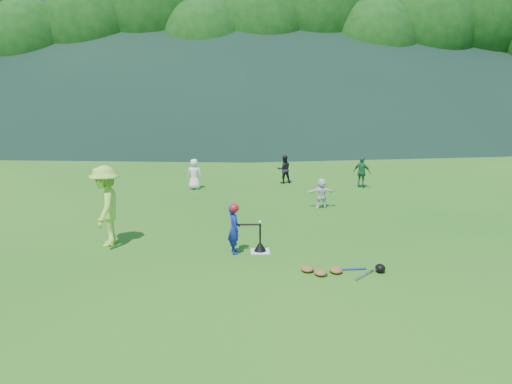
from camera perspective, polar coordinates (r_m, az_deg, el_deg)
ground at (r=12.06m, az=0.47°, el=-6.82°), size 120.00×120.00×0.00m
home_plate at (r=12.05m, az=0.47°, el=-6.77°), size 0.45×0.45×0.02m
baseball at (r=11.83m, az=0.48°, el=-3.45°), size 0.08×0.08×0.08m
batter_child at (r=11.79m, az=-2.52°, el=-4.25°), size 0.37×0.48×1.19m
adult_coach at (r=12.79m, az=-16.78°, el=-1.54°), size 0.83×1.34×2.00m
fielder_a at (r=18.79m, az=-7.07°, el=2.05°), size 0.61×0.44×1.14m
fielder_b at (r=19.77m, az=3.23°, el=2.61°), size 0.60×0.50×1.12m
fielder_c at (r=19.30m, az=12.02°, el=2.21°), size 0.73×0.65×1.18m
fielder_d at (r=16.04m, az=7.50°, el=-0.14°), size 0.92×0.34×0.97m
batting_tee at (r=12.01m, az=0.47°, el=-6.24°), size 0.30×0.30×0.68m
batter_gear at (r=11.66m, az=-2.42°, el=-1.99°), size 0.73×0.26×0.55m
equipment_pile at (r=10.91m, az=9.14°, el=-8.79°), size 1.80×0.76×0.19m
outfield_fence at (r=39.49m, az=-1.47°, el=7.94°), size 70.07×0.08×1.33m
tree_line at (r=45.37m, az=-1.37°, el=18.06°), size 70.04×11.40×14.82m
distant_hills at (r=94.06m, az=-6.96°, el=19.40°), size 155.00×140.00×32.00m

